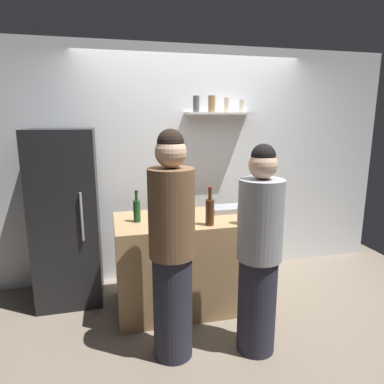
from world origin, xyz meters
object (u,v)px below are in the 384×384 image
Objects in this scene: person_brown_jacket at (172,249)px; person_grey_hoodie at (259,254)px; baking_pan at (227,209)px; wine_bottle_dark_glass at (163,199)px; wine_bottle_pale_glass at (261,204)px; wine_bottle_amber_glass at (210,211)px; refrigerator at (67,218)px; utensil_holder at (189,207)px; water_bottle_plastic at (242,214)px; wine_bottle_green_glass at (137,210)px.

person_brown_jacket reaches higher than person_grey_hoodie.
person_grey_hoodie is (-0.07, -0.93, -0.10)m from baking_pan.
wine_bottle_dark_glass reaches higher than wine_bottle_pale_glass.
wine_bottle_pale_glass is (0.57, 0.19, -0.01)m from wine_bottle_amber_glass.
person_grey_hoodie is at bearing -37.98° from refrigerator.
utensil_holder is 1.04× the size of water_bottle_plastic.
refrigerator is at bearing 149.42° from wine_bottle_green_glass.
utensil_holder is 0.12× the size of person_brown_jacket.
refrigerator is 1.38m from person_brown_jacket.
refrigerator reaches higher than baking_pan.
wine_bottle_green_glass is 1.17m from person_grey_hoodie.
baking_pan is 0.21× the size of person_grey_hoodie.
baking_pan is 0.51m from wine_bottle_amber_glass.
wine_bottle_pale_glass reaches higher than utensil_holder.
person_brown_jacket is (-0.34, -0.89, -0.07)m from utensil_holder.
person_brown_jacket is at bearing -166.96° from person_grey_hoodie.
person_brown_jacket reaches higher than baking_pan.
wine_bottle_amber_glass is 0.62m from person_grey_hoodie.
utensil_holder is 0.95m from person_brown_jacket.
baking_pan is 0.19× the size of person_brown_jacket.
refrigerator is at bearing 156.74° from water_bottle_plastic.
refrigerator is 1.44m from wine_bottle_amber_glass.
wine_bottle_dark_glass is at bearing -5.34° from refrigerator.
wine_bottle_pale_glass is at bearing -38.46° from baking_pan.
person_brown_jacket reaches higher than wine_bottle_amber_glass.
wine_bottle_amber_glass reaches higher than utensil_holder.
person_grey_hoodie is (-0.34, -0.72, -0.19)m from wine_bottle_pale_glass.
person_brown_jacket reaches higher than utensil_holder.
wine_bottle_dark_glass is 1.06× the size of wine_bottle_pale_glass.
person_grey_hoodie is (0.23, -0.54, -0.21)m from wine_bottle_amber_glass.
refrigerator is 1.71m from water_bottle_plastic.
person_brown_jacket is (0.85, -1.09, 0.01)m from refrigerator.
wine_bottle_green_glass is at bearing -30.58° from refrigerator.
person_grey_hoodie is at bearing -96.74° from water_bottle_plastic.
person_brown_jacket reaches higher than wine_bottle_dark_glass.
wine_bottle_dark_glass is (0.95, -0.09, 0.15)m from refrigerator.
wine_bottle_dark_glass reaches higher than utensil_holder.
person_brown_jacket is at bearing -133.57° from wine_bottle_amber_glass.
wine_bottle_green_glass is 1.19m from wine_bottle_pale_glass.
person_brown_jacket is (0.19, -0.70, -0.13)m from wine_bottle_green_glass.
utensil_holder is (1.19, -0.20, 0.08)m from refrigerator.
water_bottle_plastic is 0.12× the size of person_brown_jacket.
refrigerator is 1.60m from baking_pan.
refrigerator is 5.08× the size of baking_pan.
wine_bottle_dark_glass is at bearing 157.79° from wine_bottle_pale_glass.
utensil_holder is (-0.39, 0.05, 0.03)m from baking_pan.
water_bottle_plastic is at bearing 104.26° from person_grey_hoodie.
water_bottle_plastic is (-0.01, -0.43, 0.07)m from baking_pan.
wine_bottle_amber_glass is (-0.31, -0.40, 0.10)m from baking_pan.
water_bottle_plastic is (0.91, -0.28, -0.02)m from wine_bottle_green_glass.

